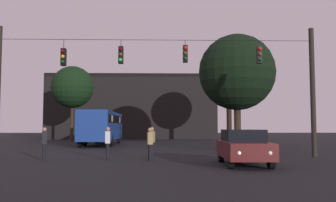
{
  "coord_description": "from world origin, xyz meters",
  "views": [
    {
      "loc": [
        0.08,
        -4.41,
        1.61
      ],
      "look_at": [
        0.76,
        21.37,
        3.48
      ],
      "focal_mm": 39.2,
      "sensor_mm": 36.0,
      "label": 1
    }
  ],
  "objects_px": {
    "pedestrian_near_bus": "(152,140)",
    "tree_left_silhouette": "(229,83)",
    "car_near_right": "(243,146)",
    "pedestrian_crossing_center": "(150,142)",
    "pedestrian_crossing_right": "(44,142)",
    "tree_behind_building": "(237,72)",
    "pedestrian_crossing_left": "(108,141)",
    "city_bus": "(102,125)",
    "tree_right_far": "(72,87)"
  },
  "relations": [
    {
      "from": "pedestrian_near_bus",
      "to": "tree_left_silhouette",
      "type": "bearing_deg",
      "value": 67.6
    },
    {
      "from": "car_near_right",
      "to": "tree_left_silhouette",
      "type": "bearing_deg",
      "value": 80.46
    },
    {
      "from": "pedestrian_crossing_center",
      "to": "tree_left_silhouette",
      "type": "height_order",
      "value": "tree_left_silhouette"
    },
    {
      "from": "pedestrian_crossing_right",
      "to": "tree_behind_building",
      "type": "height_order",
      "value": "tree_behind_building"
    },
    {
      "from": "pedestrian_near_bus",
      "to": "pedestrian_crossing_left",
      "type": "bearing_deg",
      "value": -151.99
    },
    {
      "from": "city_bus",
      "to": "car_near_right",
      "type": "xyz_separation_m",
      "value": [
        8.84,
        -18.16,
        -1.07
      ]
    },
    {
      "from": "tree_behind_building",
      "to": "pedestrian_near_bus",
      "type": "bearing_deg",
      "value": -124.7
    },
    {
      "from": "tree_left_silhouette",
      "to": "tree_behind_building",
      "type": "bearing_deg",
      "value": -96.94
    },
    {
      "from": "pedestrian_crossing_left",
      "to": "tree_right_far",
      "type": "height_order",
      "value": "tree_right_far"
    },
    {
      "from": "pedestrian_crossing_center",
      "to": "tree_right_far",
      "type": "xyz_separation_m",
      "value": [
        -9.35,
        23.65,
        5.26
      ]
    },
    {
      "from": "tree_behind_building",
      "to": "pedestrian_crossing_center",
      "type": "bearing_deg",
      "value": -120.38
    },
    {
      "from": "pedestrian_crossing_right",
      "to": "tree_right_far",
      "type": "distance_m",
      "value": 24.43
    },
    {
      "from": "car_near_right",
      "to": "tree_right_far",
      "type": "height_order",
      "value": "tree_right_far"
    },
    {
      "from": "city_bus",
      "to": "pedestrian_crossing_center",
      "type": "distance_m",
      "value": 16.73
    },
    {
      "from": "tree_behind_building",
      "to": "pedestrian_crossing_right",
      "type": "bearing_deg",
      "value": -136.23
    },
    {
      "from": "tree_behind_building",
      "to": "tree_right_far",
      "type": "bearing_deg",
      "value": 143.41
    },
    {
      "from": "pedestrian_crossing_center",
      "to": "tree_behind_building",
      "type": "relative_size",
      "value": 0.17
    },
    {
      "from": "pedestrian_near_bus",
      "to": "tree_right_far",
      "type": "distance_m",
      "value": 24.29
    },
    {
      "from": "car_near_right",
      "to": "tree_left_silhouette",
      "type": "relative_size",
      "value": 0.49
    },
    {
      "from": "car_near_right",
      "to": "pedestrian_crossing_center",
      "type": "bearing_deg",
      "value": 152.07
    },
    {
      "from": "pedestrian_crossing_center",
      "to": "pedestrian_near_bus",
      "type": "bearing_deg",
      "value": 88.01
    },
    {
      "from": "car_near_right",
      "to": "tree_right_far",
      "type": "bearing_deg",
      "value": 117.47
    },
    {
      "from": "pedestrian_crossing_left",
      "to": "tree_right_far",
      "type": "distance_m",
      "value": 24.61
    },
    {
      "from": "tree_right_far",
      "to": "pedestrian_near_bus",
      "type": "bearing_deg",
      "value": -66.62
    },
    {
      "from": "tree_right_far",
      "to": "tree_left_silhouette",
      "type": "bearing_deg",
      "value": -8.48
    },
    {
      "from": "city_bus",
      "to": "tree_behind_building",
      "type": "xyz_separation_m",
      "value": [
        11.59,
        -4.36,
        4.24
      ]
    },
    {
      "from": "city_bus",
      "to": "car_near_right",
      "type": "distance_m",
      "value": 20.23
    },
    {
      "from": "pedestrian_crossing_left",
      "to": "pedestrian_near_bus",
      "type": "bearing_deg",
      "value": 28.01
    },
    {
      "from": "city_bus",
      "to": "tree_behind_building",
      "type": "distance_m",
      "value": 13.09
    },
    {
      "from": "pedestrian_crossing_center",
      "to": "tree_left_silhouette",
      "type": "xyz_separation_m",
      "value": [
        7.97,
        21.07,
        5.51
      ]
    },
    {
      "from": "pedestrian_crossing_center",
      "to": "tree_behind_building",
      "type": "xyz_separation_m",
      "value": [
        6.82,
        11.64,
        5.21
      ]
    },
    {
      "from": "city_bus",
      "to": "car_near_right",
      "type": "height_order",
      "value": "city_bus"
    },
    {
      "from": "tree_right_far",
      "to": "city_bus",
      "type": "bearing_deg",
      "value": -59.07
    },
    {
      "from": "city_bus",
      "to": "pedestrian_crossing_left",
      "type": "distance_m",
      "value": 15.55
    },
    {
      "from": "pedestrian_crossing_left",
      "to": "pedestrian_near_bus",
      "type": "height_order",
      "value": "pedestrian_crossing_left"
    },
    {
      "from": "city_bus",
      "to": "pedestrian_crossing_center",
      "type": "bearing_deg",
      "value": -73.41
    },
    {
      "from": "tree_behind_building",
      "to": "tree_right_far",
      "type": "xyz_separation_m",
      "value": [
        -16.17,
        12.01,
        0.05
      ]
    },
    {
      "from": "car_near_right",
      "to": "pedestrian_near_bus",
      "type": "relative_size",
      "value": 2.69
    },
    {
      "from": "pedestrian_crossing_left",
      "to": "pedestrian_crossing_right",
      "type": "distance_m",
      "value": 3.06
    },
    {
      "from": "city_bus",
      "to": "car_near_right",
      "type": "relative_size",
      "value": 2.5
    },
    {
      "from": "car_near_right",
      "to": "tree_right_far",
      "type": "relative_size",
      "value": 0.51
    },
    {
      "from": "tree_right_far",
      "to": "tree_behind_building",
      "type": "bearing_deg",
      "value": -36.59
    },
    {
      "from": "car_near_right",
      "to": "tree_behind_building",
      "type": "relative_size",
      "value": 0.48
    },
    {
      "from": "pedestrian_crossing_right",
      "to": "tree_right_far",
      "type": "xyz_separation_m",
      "value": [
        -4.19,
        23.48,
        5.25
      ]
    },
    {
      "from": "car_near_right",
      "to": "pedestrian_crossing_left",
      "type": "relative_size",
      "value": 2.68
    },
    {
      "from": "pedestrian_near_bus",
      "to": "tree_left_silhouette",
      "type": "relative_size",
      "value": 0.18
    },
    {
      "from": "city_bus",
      "to": "pedestrian_crossing_left",
      "type": "relative_size",
      "value": 6.71
    },
    {
      "from": "pedestrian_crossing_center",
      "to": "tree_behind_building",
      "type": "height_order",
      "value": "tree_behind_building"
    },
    {
      "from": "pedestrian_crossing_right",
      "to": "tree_left_silhouette",
      "type": "relative_size",
      "value": 0.18
    },
    {
      "from": "car_near_right",
      "to": "pedestrian_crossing_center",
      "type": "height_order",
      "value": "pedestrian_crossing_center"
    }
  ]
}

